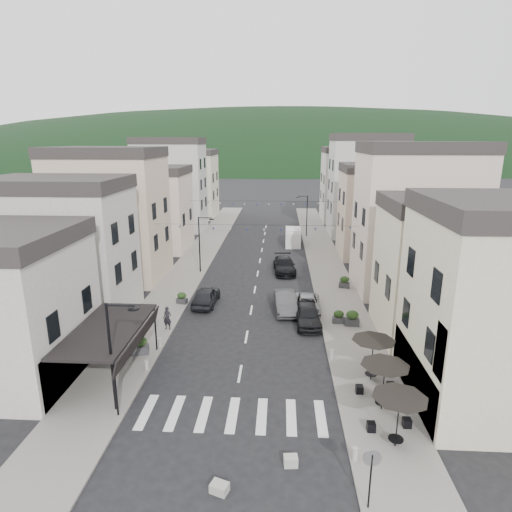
{
  "coord_description": "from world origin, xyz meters",
  "views": [
    {
      "loc": [
        2.29,
        -16.91,
        13.66
      ],
      "look_at": [
        0.15,
        20.22,
        3.5
      ],
      "focal_mm": 30.0,
      "sensor_mm": 36.0,
      "label": 1
    }
  ],
  "objects_px": {
    "delivery_van": "(293,236)",
    "pedestrian_b": "(133,318)",
    "parked_car_a": "(308,315)",
    "parked_car_c": "(307,304)",
    "parked_car_d": "(284,265)",
    "parked_car_e": "(206,296)",
    "pedestrian_a": "(167,318)",
    "parked_car_b": "(285,302)"
  },
  "relations": [
    {
      "from": "delivery_van",
      "to": "pedestrian_b",
      "type": "bearing_deg",
      "value": -114.02
    },
    {
      "from": "parked_car_a",
      "to": "parked_car_c",
      "type": "bearing_deg",
      "value": 85.34
    },
    {
      "from": "parked_car_d",
      "to": "pedestrian_b",
      "type": "distance_m",
      "value": 18.69
    },
    {
      "from": "parked_car_a",
      "to": "delivery_van",
      "type": "distance_m",
      "value": 25.58
    },
    {
      "from": "parked_car_c",
      "to": "pedestrian_b",
      "type": "xyz_separation_m",
      "value": [
        -13.05,
        -4.28,
        0.3
      ]
    },
    {
      "from": "parked_car_d",
      "to": "parked_car_e",
      "type": "xyz_separation_m",
      "value": [
        -6.74,
        -9.62,
        0.01
      ]
    },
    {
      "from": "parked_car_e",
      "to": "pedestrian_b",
      "type": "relative_size",
      "value": 2.82
    },
    {
      "from": "parked_car_c",
      "to": "delivery_van",
      "type": "xyz_separation_m",
      "value": [
        -0.58,
        22.97,
        0.53
      ]
    },
    {
      "from": "parked_car_a",
      "to": "pedestrian_a",
      "type": "height_order",
      "value": "pedestrian_a"
    },
    {
      "from": "parked_car_e",
      "to": "parked_car_a",
      "type": "bearing_deg",
      "value": 159.6
    },
    {
      "from": "delivery_van",
      "to": "pedestrian_b",
      "type": "relative_size",
      "value": 3.04
    },
    {
      "from": "parked_car_c",
      "to": "delivery_van",
      "type": "bearing_deg",
      "value": 93.12
    },
    {
      "from": "parked_car_c",
      "to": "parked_car_e",
      "type": "bearing_deg",
      "value": 174.9
    },
    {
      "from": "parked_car_b",
      "to": "parked_car_d",
      "type": "distance_m",
      "value": 10.65
    },
    {
      "from": "parked_car_d",
      "to": "pedestrian_a",
      "type": "distance_m",
      "value": 17.25
    },
    {
      "from": "parked_car_d",
      "to": "delivery_van",
      "type": "bearing_deg",
      "value": 79.76
    },
    {
      "from": "parked_car_a",
      "to": "pedestrian_a",
      "type": "distance_m",
      "value": 10.52
    },
    {
      "from": "delivery_van",
      "to": "pedestrian_a",
      "type": "xyz_separation_m",
      "value": [
        -9.91,
        -27.24,
        -0.18
      ]
    },
    {
      "from": "parked_car_a",
      "to": "parked_car_b",
      "type": "bearing_deg",
      "value": 120.85
    },
    {
      "from": "parked_car_e",
      "to": "delivery_van",
      "type": "distance_m",
      "value": 23.35
    },
    {
      "from": "parked_car_a",
      "to": "delivery_van",
      "type": "bearing_deg",
      "value": 88.69
    },
    {
      "from": "parked_car_a",
      "to": "pedestrian_a",
      "type": "relative_size",
      "value": 2.65
    },
    {
      "from": "delivery_van",
      "to": "pedestrian_a",
      "type": "height_order",
      "value": "delivery_van"
    },
    {
      "from": "parked_car_c",
      "to": "parked_car_d",
      "type": "distance_m",
      "value": 10.79
    },
    {
      "from": "parked_car_c",
      "to": "parked_car_e",
      "type": "height_order",
      "value": "parked_car_e"
    },
    {
      "from": "parked_car_b",
      "to": "pedestrian_a",
      "type": "bearing_deg",
      "value": -159.05
    },
    {
      "from": "parked_car_e",
      "to": "pedestrian_a",
      "type": "bearing_deg",
      "value": 72.63
    },
    {
      "from": "parked_car_a",
      "to": "parked_car_c",
      "type": "height_order",
      "value": "parked_car_a"
    },
    {
      "from": "parked_car_a",
      "to": "pedestrian_b",
      "type": "xyz_separation_m",
      "value": [
        -12.95,
        -1.68,
        0.15
      ]
    },
    {
      "from": "parked_car_c",
      "to": "parked_car_e",
      "type": "relative_size",
      "value": 0.99
    },
    {
      "from": "delivery_van",
      "to": "pedestrian_b",
      "type": "height_order",
      "value": "delivery_van"
    },
    {
      "from": "parked_car_d",
      "to": "delivery_van",
      "type": "relative_size",
      "value": 1.07
    },
    {
      "from": "parked_car_b",
      "to": "pedestrian_b",
      "type": "bearing_deg",
      "value": -164.38
    },
    {
      "from": "pedestrian_a",
      "to": "pedestrian_b",
      "type": "height_order",
      "value": "pedestrian_a"
    },
    {
      "from": "parked_car_e",
      "to": "pedestrian_a",
      "type": "relative_size",
      "value": 2.65
    },
    {
      "from": "parked_car_b",
      "to": "pedestrian_b",
      "type": "xyz_separation_m",
      "value": [
        -11.25,
        -4.27,
        0.16
      ]
    },
    {
      "from": "pedestrian_a",
      "to": "parked_car_e",
      "type": "bearing_deg",
      "value": 79.19
    },
    {
      "from": "parked_car_a",
      "to": "parked_car_e",
      "type": "distance_m",
      "value": 9.18
    },
    {
      "from": "parked_car_b",
      "to": "parked_car_d",
      "type": "xyz_separation_m",
      "value": [
        0.0,
        10.65,
        -0.01
      ]
    },
    {
      "from": "parked_car_a",
      "to": "pedestrian_b",
      "type": "distance_m",
      "value": 13.06
    },
    {
      "from": "delivery_van",
      "to": "parked_car_e",
      "type": "bearing_deg",
      "value": -109.37
    },
    {
      "from": "parked_car_a",
      "to": "parked_car_b",
      "type": "distance_m",
      "value": 3.1
    }
  ]
}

